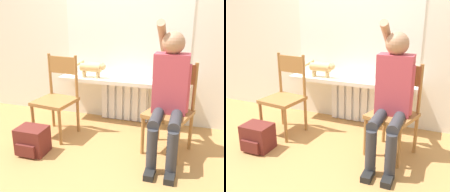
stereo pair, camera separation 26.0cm
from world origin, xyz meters
The scene contains 10 objects.
ground_plane centered at (0.00, 0.00, 0.00)m, with size 12.00×12.00×0.00m, color #B27F47.
wall_with_window centered at (0.00, 1.23, 1.35)m, with size 7.00×0.06×2.70m.
radiator centered at (0.00, 1.15, 0.28)m, with size 0.65×0.08×0.56m.
windowsill centered at (0.00, 1.04, 0.58)m, with size 1.70×0.31×0.05m.
window_glass centered at (0.00, 1.20, 1.17)m, with size 1.63×0.01×1.14m.
chair_left centered at (-0.65, 0.50, 0.48)m, with size 0.48×0.48×0.96m.
chair_right centered at (0.67, 0.49, 0.48)m, with size 0.53×0.53×0.96m.
person centered at (0.66, 0.38, 0.71)m, with size 0.36×1.01×1.38m.
cat centered at (-0.40, 1.01, 0.74)m, with size 0.48×0.11×0.23m.
backpack centered at (-0.69, -0.01, 0.14)m, with size 0.31×0.27×0.29m.
Camera 1 is at (0.86, -2.12, 1.44)m, focal length 42.00 mm.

